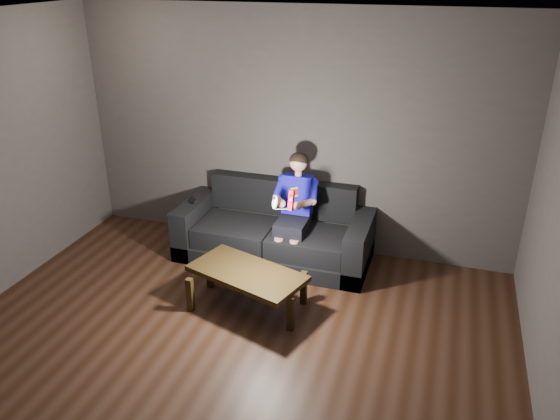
% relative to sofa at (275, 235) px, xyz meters
% --- Properties ---
extents(floor, '(5.00, 5.00, 0.00)m').
position_rel_sofa_xyz_m(floor, '(0.08, -2.11, -0.27)').
color(floor, black).
rests_on(floor, ground).
extents(back_wall, '(5.00, 0.04, 2.70)m').
position_rel_sofa_xyz_m(back_wall, '(0.08, 0.39, 1.08)').
color(back_wall, '#3C3835').
rests_on(back_wall, ground).
extents(ceiling, '(5.00, 5.00, 0.02)m').
position_rel_sofa_xyz_m(ceiling, '(0.08, -2.11, 2.43)').
color(ceiling, silver).
rests_on(ceiling, back_wall).
extents(sofa, '(2.14, 0.92, 0.83)m').
position_rel_sofa_xyz_m(sofa, '(0.00, 0.00, 0.00)').
color(sofa, black).
rests_on(sofa, floor).
extents(child, '(0.48, 0.59, 1.18)m').
position_rel_sofa_xyz_m(child, '(0.24, -0.05, 0.46)').
color(child, black).
rests_on(child, sofa).
extents(wii_remote_red, '(0.06, 0.08, 0.21)m').
position_rel_sofa_xyz_m(wii_remote_red, '(0.33, -0.51, 0.68)').
color(wii_remote_red, red).
rests_on(wii_remote_red, child).
extents(nunchuk_white, '(0.08, 0.10, 0.15)m').
position_rel_sofa_xyz_m(nunchuk_white, '(0.16, -0.50, 0.63)').
color(nunchuk_white, white).
rests_on(nunchuk_white, child).
extents(wii_remote_black, '(0.07, 0.14, 0.03)m').
position_rel_sofa_xyz_m(wii_remote_black, '(-0.96, -0.08, 0.33)').
color(wii_remote_black, black).
rests_on(wii_remote_black, sofa).
extents(coffee_table, '(1.22, 0.86, 0.40)m').
position_rel_sofa_xyz_m(coffee_table, '(0.06, -1.05, 0.08)').
color(coffee_table, black).
rests_on(coffee_table, floor).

